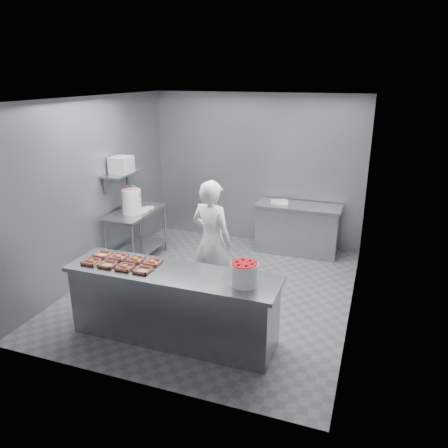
{
  "coord_description": "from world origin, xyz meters",
  "views": [
    {
      "loc": [
        2.16,
        -5.54,
        3.11
      ],
      "look_at": [
        0.24,
        -0.2,
        1.15
      ],
      "focal_mm": 35.0,
      "sensor_mm": 36.0,
      "label": 1
    }
  ],
  "objects": [
    {
      "name": "ceiling",
      "position": [
        0.0,
        0.0,
        2.8
      ],
      "size": [
        4.5,
        4.5,
        0.0
      ],
      "primitive_type": "plane",
      "rotation": [
        3.14,
        0.0,
        0.0
      ],
      "color": "white",
      "rests_on": "wall_back"
    },
    {
      "name": "tray_5",
      "position": [
        -0.8,
        -1.23,
        0.92
      ],
      "size": [
        0.19,
        0.18,
        0.06
      ],
      "color": "tan",
      "rests_on": "service_counter"
    },
    {
      "name": "paper_stack",
      "position": [
        0.55,
        1.9,
        0.92
      ],
      "size": [
        0.34,
        0.28,
        0.05
      ],
      "primitive_type": "cube",
      "rotation": [
        0.0,
        0.0,
        0.24
      ],
      "color": "silver",
      "rests_on": "back_counter"
    },
    {
      "name": "prep_table",
      "position": [
        -1.65,
        0.6,
        0.59
      ],
      "size": [
        0.6,
        1.2,
        0.9
      ],
      "color": "slate",
      "rests_on": "ground"
    },
    {
      "name": "worker",
      "position": [
        0.06,
        -0.2,
        0.88
      ],
      "size": [
        0.72,
        0.57,
        1.75
      ],
      "primitive_type": "imported",
      "rotation": [
        0.0,
        0.0,
        2.89
      ],
      "color": "silver",
      "rests_on": "ground"
    },
    {
      "name": "tray_4",
      "position": [
        -1.04,
        -1.23,
        0.92
      ],
      "size": [
        0.19,
        0.18,
        0.04
      ],
      "color": "tan",
      "rests_on": "service_counter"
    },
    {
      "name": "service_counter",
      "position": [
        0.0,
        -1.35,
        0.45
      ],
      "size": [
        2.6,
        0.7,
        0.9
      ],
      "color": "slate",
      "rests_on": "ground"
    },
    {
      "name": "rag",
      "position": [
        -1.51,
        0.83,
        0.91
      ],
      "size": [
        0.17,
        0.15,
        0.02
      ],
      "primitive_type": "cube",
      "rotation": [
        0.0,
        0.0,
        0.19
      ],
      "color": "#CCB28C",
      "rests_on": "prep_table"
    },
    {
      "name": "floor",
      "position": [
        0.0,
        0.0,
        0.0
      ],
      "size": [
        4.5,
        4.5,
        0.0
      ],
      "primitive_type": "plane",
      "color": "#4C4C51",
      "rests_on": "ground"
    },
    {
      "name": "tray_3",
      "position": [
        -0.32,
        -1.47,
        0.92
      ],
      "size": [
        0.19,
        0.18,
        0.04
      ],
      "color": "tan",
      "rests_on": "service_counter"
    },
    {
      "name": "wall_right",
      "position": [
        2.0,
        0.0,
        1.4
      ],
      "size": [
        0.04,
        4.5,
        2.8
      ],
      "primitive_type": "cube",
      "color": "slate",
      "rests_on": "ground"
    },
    {
      "name": "wall_left",
      "position": [
        -2.0,
        0.0,
        1.4
      ],
      "size": [
        0.04,
        4.5,
        2.8
      ],
      "primitive_type": "cube",
      "color": "slate",
      "rests_on": "ground"
    },
    {
      "name": "tray_2",
      "position": [
        -0.56,
        -1.47,
        0.92
      ],
      "size": [
        0.19,
        0.18,
        0.06
      ],
      "color": "tan",
      "rests_on": "service_counter"
    },
    {
      "name": "back_counter",
      "position": [
        0.9,
        1.9,
        0.45
      ],
      "size": [
        1.5,
        0.6,
        0.9
      ],
      "color": "slate",
      "rests_on": "ground"
    },
    {
      "name": "strawberry_tub",
      "position": [
        0.9,
        -1.38,
        1.04
      ],
      "size": [
        0.31,
        0.31,
        0.26
      ],
      "color": "silver",
      "rests_on": "service_counter"
    },
    {
      "name": "tray_6",
      "position": [
        -0.56,
        -1.23,
        0.92
      ],
      "size": [
        0.19,
        0.18,
        0.06
      ],
      "color": "tan",
      "rests_on": "service_counter"
    },
    {
      "name": "wall_shelf",
      "position": [
        -1.82,
        0.6,
        1.55
      ],
      "size": [
        0.35,
        0.9,
        0.03
      ],
      "primitive_type": "cube",
      "color": "slate",
      "rests_on": "wall_left"
    },
    {
      "name": "tray_7",
      "position": [
        -0.32,
        -1.23,
        0.92
      ],
      "size": [
        0.19,
        0.18,
        0.06
      ],
      "color": "tan",
      "rests_on": "service_counter"
    },
    {
      "name": "glaze_bucket",
      "position": [
        -1.64,
        0.5,
        1.11
      ],
      "size": [
        0.33,
        0.32,
        0.49
      ],
      "color": "silver",
      "rests_on": "prep_table"
    },
    {
      "name": "tray_0",
      "position": [
        -1.04,
        -1.47,
        0.92
      ],
      "size": [
        0.19,
        0.18,
        0.06
      ],
      "color": "tan",
      "rests_on": "service_counter"
    },
    {
      "name": "tray_1",
      "position": [
        -0.8,
        -1.47,
        0.92
      ],
      "size": [
        0.19,
        0.18,
        0.04
      ],
      "color": "tan",
      "rests_on": "service_counter"
    },
    {
      "name": "wall_back",
      "position": [
        0.0,
        2.25,
        1.4
      ],
      "size": [
        4.0,
        0.04,
        2.8
      ],
      "primitive_type": "cube",
      "color": "slate",
      "rests_on": "ground"
    },
    {
      "name": "appliance",
      "position": [
        -1.82,
        0.55,
        1.7
      ],
      "size": [
        0.32,
        0.36,
        0.26
      ],
      "primitive_type": "cube",
      "rotation": [
        0.0,
        0.0,
        0.04
      ],
      "color": "gray",
      "rests_on": "wall_shelf"
    },
    {
      "name": "bucket_lid",
      "position": [
        -1.59,
        0.65,
        0.91
      ],
      "size": [
        0.38,
        0.38,
        0.02
      ],
      "primitive_type": "cylinder",
      "rotation": [
        0.0,
        0.0,
        0.28
      ],
      "color": "silver",
      "rests_on": "prep_table"
    }
  ]
}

